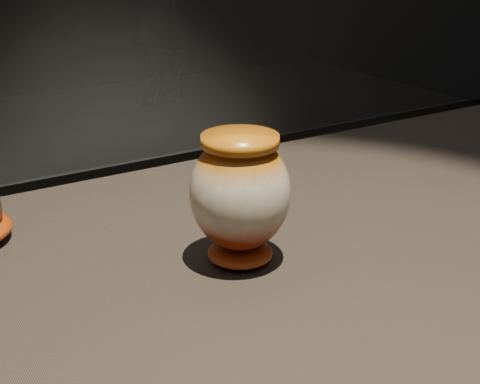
% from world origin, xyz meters
% --- Properties ---
extents(main_vase, '(0.16, 0.16, 0.17)m').
position_xyz_m(main_vase, '(0.04, 0.01, 0.99)').
color(main_vase, maroon).
rests_on(main_vase, display_plinth).
extents(visitor, '(0.68, 0.61, 1.56)m').
position_xyz_m(visitor, '(1.89, 4.17, 0.78)').
color(visitor, black).
rests_on(visitor, ground).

